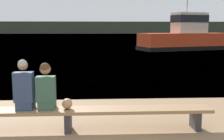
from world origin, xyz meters
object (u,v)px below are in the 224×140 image
object	(u,v)px
person_left	(24,88)
tugboat_red	(186,38)
person_right	(46,89)
bench_main	(68,113)
shopping_bag	(67,104)

from	to	relation	value
person_left	tugboat_red	size ratio (longest dim) A/B	0.10
person_left	person_right	world-z (taller)	person_left
person_right	tugboat_red	bearing A→B (deg)	65.99
bench_main	person_left	distance (m)	1.01
person_right	shopping_bag	world-z (taller)	person_right
shopping_bag	bench_main	bearing A→B (deg)	-30.66
shopping_bag	person_right	bearing A→B (deg)	-179.02
bench_main	tugboat_red	world-z (taller)	tugboat_red
shopping_bag	tugboat_red	world-z (taller)	tugboat_red
person_left	person_right	xyz separation A→B (m)	(0.43, 0.00, -0.02)
person_left	shopping_bag	distance (m)	0.91
person_right	tugboat_red	world-z (taller)	tugboat_red
person_left	person_right	size ratio (longest dim) A/B	1.07
bench_main	person_left	size ratio (longest dim) A/B	5.77
person_left	bench_main	bearing A→B (deg)	-0.02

